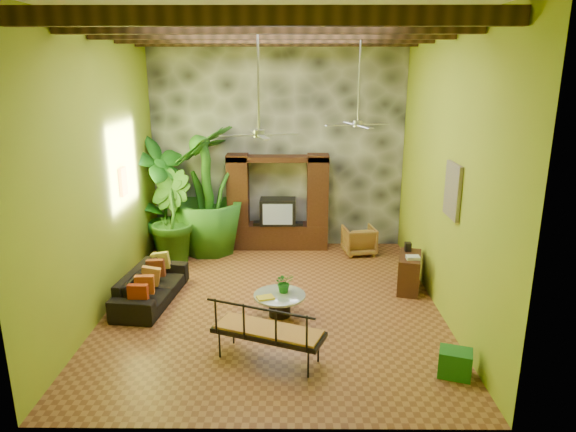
{
  "coord_description": "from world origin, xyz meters",
  "views": [
    {
      "loc": [
        0.33,
        -8.78,
        4.19
      ],
      "look_at": [
        0.26,
        0.2,
        1.64
      ],
      "focal_mm": 32.0,
      "sensor_mm": 36.0,
      "label": 1
    }
  ],
  "objects_px": {
    "tall_plant_b": "(170,217)",
    "iron_bench": "(268,330)",
    "ceiling_fan_front": "(259,121)",
    "side_console": "(409,272)",
    "ceiling_fan_back": "(358,113)",
    "entertainment_center": "(278,209)",
    "coffee_table": "(280,302)",
    "sofa": "(151,286)",
    "tall_plant_a": "(163,197)",
    "green_bin": "(455,363)",
    "tall_plant_c": "(207,190)",
    "wicker_armchair": "(359,240)"
  },
  "relations": [
    {
      "from": "tall_plant_a",
      "to": "side_console",
      "type": "height_order",
      "value": "tall_plant_a"
    },
    {
      "from": "iron_bench",
      "to": "side_console",
      "type": "bearing_deg",
      "value": 66.48
    },
    {
      "from": "tall_plant_a",
      "to": "tall_plant_c",
      "type": "bearing_deg",
      "value": 7.98
    },
    {
      "from": "ceiling_fan_back",
      "to": "iron_bench",
      "type": "bearing_deg",
      "value": -116.6
    },
    {
      "from": "tall_plant_a",
      "to": "tall_plant_c",
      "type": "relative_size",
      "value": 0.91
    },
    {
      "from": "entertainment_center",
      "to": "sofa",
      "type": "xyz_separation_m",
      "value": [
        -2.3,
        -3.05,
        -0.66
      ]
    },
    {
      "from": "sofa",
      "to": "tall_plant_a",
      "type": "distance_m",
      "value": 2.85
    },
    {
      "from": "iron_bench",
      "to": "tall_plant_a",
      "type": "bearing_deg",
      "value": 140.77
    },
    {
      "from": "entertainment_center",
      "to": "iron_bench",
      "type": "height_order",
      "value": "entertainment_center"
    },
    {
      "from": "sofa",
      "to": "iron_bench",
      "type": "bearing_deg",
      "value": -126.07
    },
    {
      "from": "entertainment_center",
      "to": "coffee_table",
      "type": "xyz_separation_m",
      "value": [
        0.12,
        -3.64,
        -0.71
      ]
    },
    {
      "from": "ceiling_fan_front",
      "to": "sofa",
      "type": "height_order",
      "value": "ceiling_fan_front"
    },
    {
      "from": "ceiling_fan_back",
      "to": "tall_plant_b",
      "type": "distance_m",
      "value": 4.73
    },
    {
      "from": "entertainment_center",
      "to": "tall_plant_c",
      "type": "relative_size",
      "value": 0.8
    },
    {
      "from": "tall_plant_a",
      "to": "ceiling_fan_back",
      "type": "bearing_deg",
      "value": -19.44
    },
    {
      "from": "ceiling_fan_back",
      "to": "sofa",
      "type": "distance_m",
      "value": 5.11
    },
    {
      "from": "tall_plant_b",
      "to": "coffee_table",
      "type": "bearing_deg",
      "value": -47.01
    },
    {
      "from": "ceiling_fan_front",
      "to": "tall_plant_b",
      "type": "height_order",
      "value": "ceiling_fan_front"
    },
    {
      "from": "green_bin",
      "to": "ceiling_fan_back",
      "type": "bearing_deg",
      "value": 106.49
    },
    {
      "from": "ceiling_fan_front",
      "to": "side_console",
      "type": "distance_m",
      "value": 4.3
    },
    {
      "from": "ceiling_fan_front",
      "to": "wicker_armchair",
      "type": "distance_m",
      "value": 4.86
    },
    {
      "from": "tall_plant_b",
      "to": "wicker_armchair",
      "type": "bearing_deg",
      "value": 7.01
    },
    {
      "from": "ceiling_fan_front",
      "to": "green_bin",
      "type": "distance_m",
      "value": 4.71
    },
    {
      "from": "coffee_table",
      "to": "iron_bench",
      "type": "xyz_separation_m",
      "value": [
        -0.13,
        -1.52,
        0.27
      ]
    },
    {
      "from": "side_console",
      "to": "sofa",
      "type": "bearing_deg",
      "value": -158.87
    },
    {
      "from": "tall_plant_b",
      "to": "iron_bench",
      "type": "relative_size",
      "value": 1.18
    },
    {
      "from": "wicker_armchair",
      "to": "coffee_table",
      "type": "xyz_separation_m",
      "value": [
        -1.8,
        -3.21,
        -0.07
      ]
    },
    {
      "from": "ceiling_fan_back",
      "to": "sofa",
      "type": "relative_size",
      "value": 0.9
    },
    {
      "from": "tall_plant_c",
      "to": "coffee_table",
      "type": "relative_size",
      "value": 3.29
    },
    {
      "from": "ceiling_fan_front",
      "to": "ceiling_fan_back",
      "type": "bearing_deg",
      "value": 41.63
    },
    {
      "from": "iron_bench",
      "to": "green_bin",
      "type": "xyz_separation_m",
      "value": [
        2.66,
        -0.33,
        -0.33
      ]
    },
    {
      "from": "ceiling_fan_back",
      "to": "entertainment_center",
      "type": "bearing_deg",
      "value": 129.57
    },
    {
      "from": "tall_plant_a",
      "to": "tall_plant_b",
      "type": "height_order",
      "value": "tall_plant_a"
    },
    {
      "from": "tall_plant_b",
      "to": "side_console",
      "type": "height_order",
      "value": "tall_plant_b"
    },
    {
      "from": "green_bin",
      "to": "tall_plant_a",
      "type": "bearing_deg",
      "value": 136.4
    },
    {
      "from": "coffee_table",
      "to": "tall_plant_a",
      "type": "bearing_deg",
      "value": 130.91
    },
    {
      "from": "iron_bench",
      "to": "entertainment_center",
      "type": "bearing_deg",
      "value": 111.42
    },
    {
      "from": "tall_plant_a",
      "to": "coffee_table",
      "type": "relative_size",
      "value": 3.01
    },
    {
      "from": "ceiling_fan_front",
      "to": "coffee_table",
      "type": "relative_size",
      "value": 2.03
    },
    {
      "from": "tall_plant_a",
      "to": "side_console",
      "type": "xyz_separation_m",
      "value": [
        5.3,
        -2.06,
        -1.02
      ]
    },
    {
      "from": "entertainment_center",
      "to": "tall_plant_a",
      "type": "bearing_deg",
      "value": -170.64
    },
    {
      "from": "tall_plant_c",
      "to": "iron_bench",
      "type": "relative_size",
      "value": 1.72
    },
    {
      "from": "tall_plant_b",
      "to": "green_bin",
      "type": "relative_size",
      "value": 4.6
    },
    {
      "from": "tall_plant_c",
      "to": "side_console",
      "type": "xyz_separation_m",
      "value": [
        4.28,
        -2.2,
        -1.15
      ]
    },
    {
      "from": "ceiling_fan_front",
      "to": "tall_plant_b",
      "type": "bearing_deg",
      "value": 130.15
    },
    {
      "from": "wicker_armchair",
      "to": "tall_plant_a",
      "type": "height_order",
      "value": "tall_plant_a"
    },
    {
      "from": "ceiling_fan_back",
      "to": "wicker_armchair",
      "type": "bearing_deg",
      "value": 77.93
    },
    {
      "from": "entertainment_center",
      "to": "ceiling_fan_back",
      "type": "distance_m",
      "value": 3.5
    },
    {
      "from": "ceiling_fan_back",
      "to": "wicker_armchair",
      "type": "distance_m",
      "value": 3.44
    },
    {
      "from": "iron_bench",
      "to": "green_bin",
      "type": "distance_m",
      "value": 2.7
    }
  ]
}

